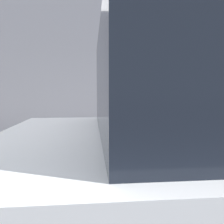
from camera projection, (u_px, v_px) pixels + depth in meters
name	position (u px, v px, depth m)	size (l,w,h in m)	color
sidewalk	(99.00, 157.00, 4.28)	(24.00, 2.80, 0.14)	#9E9B96
building_facade	(97.00, 39.00, 6.16)	(24.00, 0.30, 5.64)	gray
parking_meter	(112.00, 103.00, 3.18)	(0.20, 0.14, 1.43)	#2D2D30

